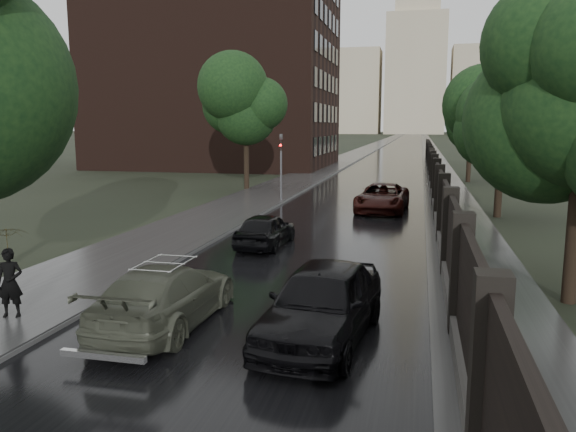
% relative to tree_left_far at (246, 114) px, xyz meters
% --- Properties ---
extents(ground, '(800.00, 800.00, 0.00)m').
position_rel_tree_left_far_xyz_m(ground, '(8.00, -30.00, -5.24)').
color(ground, black).
rests_on(ground, ground).
extents(road, '(8.00, 420.00, 0.02)m').
position_rel_tree_left_far_xyz_m(road, '(8.00, 160.00, -5.23)').
color(road, black).
rests_on(road, ground).
extents(sidewalk_left, '(4.00, 420.00, 0.16)m').
position_rel_tree_left_far_xyz_m(sidewalk_left, '(2.00, 160.00, -5.16)').
color(sidewalk_left, '#2D2D2D').
rests_on(sidewalk_left, ground).
extents(verge_right, '(3.00, 420.00, 0.08)m').
position_rel_tree_left_far_xyz_m(verge_right, '(13.50, 160.00, -5.20)').
color(verge_right, '#2D2D2D').
rests_on(verge_right, ground).
extents(fence_right, '(0.45, 75.72, 2.70)m').
position_rel_tree_left_far_xyz_m(fence_right, '(12.60, 2.01, -4.23)').
color(fence_right, '#383533').
rests_on(fence_right, ground).
extents(tree_left_far, '(4.25, 4.25, 7.39)m').
position_rel_tree_left_far_xyz_m(tree_left_far, '(0.00, 0.00, 0.00)').
color(tree_left_far, black).
rests_on(tree_left_far, ground).
extents(tree_right_b, '(4.08, 4.08, 7.01)m').
position_rel_tree_left_far_xyz_m(tree_right_b, '(15.50, -8.00, -0.29)').
color(tree_right_b, black).
rests_on(tree_right_b, ground).
extents(tree_right_c, '(4.08, 4.08, 7.01)m').
position_rel_tree_left_far_xyz_m(tree_right_c, '(15.50, 10.00, -0.29)').
color(tree_right_c, black).
rests_on(tree_right_c, ground).
extents(traffic_light, '(0.16, 0.32, 4.00)m').
position_rel_tree_left_far_xyz_m(traffic_light, '(3.70, -5.01, -2.84)').
color(traffic_light, '#59595E').
rests_on(traffic_light, ground).
extents(brick_building, '(24.00, 18.00, 20.00)m').
position_rel_tree_left_far_xyz_m(brick_building, '(-10.00, 22.00, 4.76)').
color(brick_building, black).
rests_on(brick_building, ground).
extents(stalinist_tower, '(92.00, 30.00, 159.00)m').
position_rel_tree_left_far_xyz_m(stalinist_tower, '(8.00, 270.00, 33.14)').
color(stalinist_tower, tan).
rests_on(stalinist_tower, ground).
extents(volga_sedan, '(1.98, 4.85, 1.40)m').
position_rel_tree_left_far_xyz_m(volga_sedan, '(6.16, -25.87, -4.54)').
color(volga_sedan, '#45493A').
rests_on(volga_sedan, ground).
extents(hatchback_left, '(1.69, 3.86, 1.30)m').
position_rel_tree_left_far_xyz_m(hatchback_left, '(6.15, -17.34, -4.59)').
color(hatchback_left, black).
rests_on(hatchback_left, ground).
extents(car_right_near, '(2.44, 5.00, 1.64)m').
position_rel_tree_left_far_xyz_m(car_right_near, '(9.77, -25.95, -4.42)').
color(car_right_near, black).
rests_on(car_right_near, ground).
extents(car_right_far, '(2.76, 5.46, 1.48)m').
position_rel_tree_left_far_xyz_m(car_right_far, '(9.81, -7.53, -4.50)').
color(car_right_far, black).
rests_on(car_right_far, ground).
extents(pedestrian_umbrella, '(1.16, 1.17, 2.50)m').
position_rel_tree_left_far_xyz_m(pedestrian_umbrella, '(2.66, -26.56, -3.42)').
color(pedestrian_umbrella, black).
rests_on(pedestrian_umbrella, sidewalk_left).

